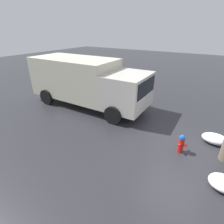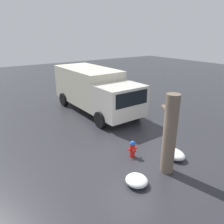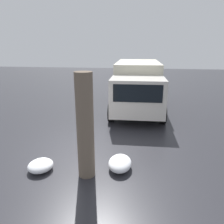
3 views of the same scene
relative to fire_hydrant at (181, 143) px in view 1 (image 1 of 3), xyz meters
name	(u,v)px [view 1 (image 1 of 3)]	position (x,y,z in m)	size (l,w,h in m)	color
ground_plane	(179,151)	(0.01, 0.00, -0.38)	(60.00, 60.00, 0.00)	#28282D
fire_hydrant	(181,143)	(0.00, 0.00, 0.00)	(0.32, 0.42, 0.73)	red
delivery_truck	(86,80)	(5.89, -1.66, 1.10)	(7.10, 2.91, 2.67)	beige
pedestrian	(124,92)	(3.91, -2.60, 0.50)	(0.35, 0.35, 1.62)	#23232D
snow_pile_by_hydrant	(223,183)	(-1.44, 1.01, -0.22)	(0.80, 0.74, 0.32)	white
snow_pile_curbside	(215,139)	(-1.04, -1.34, -0.19)	(0.99, 0.70, 0.37)	white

